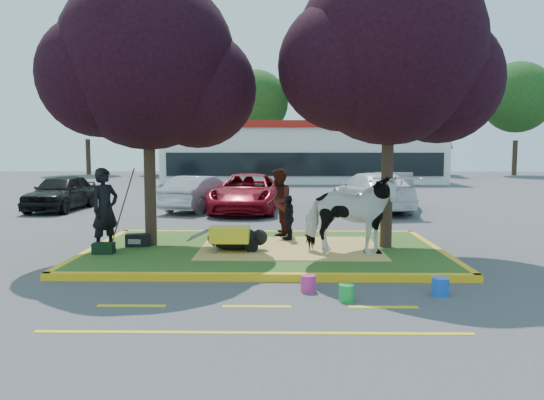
{
  "coord_description": "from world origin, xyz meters",
  "views": [
    {
      "loc": [
        0.38,
        -12.39,
        2.51
      ],
      "look_at": [
        0.16,
        0.5,
        1.24
      ],
      "focal_mm": 35.0,
      "sensor_mm": 36.0,
      "label": 1
    }
  ],
  "objects_px": {
    "calf": "(234,238)",
    "car_black": "(61,192)",
    "bucket_blue": "(440,287)",
    "car_silver": "(200,193)",
    "bucket_pink": "(308,283)",
    "cow": "(349,215)",
    "bucket_green": "(346,293)",
    "wheelbarrow": "(230,235)",
    "handler": "(105,210)"
  },
  "relations": [
    {
      "from": "calf",
      "to": "car_black",
      "type": "xyz_separation_m",
      "value": [
        -7.8,
        9.07,
        0.31
      ]
    },
    {
      "from": "bucket_blue",
      "to": "car_silver",
      "type": "xyz_separation_m",
      "value": [
        -5.99,
        12.34,
        0.54
      ]
    },
    {
      "from": "calf",
      "to": "bucket_pink",
      "type": "xyz_separation_m",
      "value": [
        1.57,
        -3.01,
        -0.27
      ]
    },
    {
      "from": "cow",
      "to": "car_silver",
      "type": "xyz_separation_m",
      "value": [
        -4.78,
        9.63,
        -0.35
      ]
    },
    {
      "from": "cow",
      "to": "car_silver",
      "type": "height_order",
      "value": "cow"
    },
    {
      "from": "cow",
      "to": "bucket_green",
      "type": "bearing_deg",
      "value": -171.63
    },
    {
      "from": "bucket_green",
      "to": "bucket_pink",
      "type": "distance_m",
      "value": 0.83
    },
    {
      "from": "bucket_green",
      "to": "bucket_blue",
      "type": "bearing_deg",
      "value": 11.83
    },
    {
      "from": "calf",
      "to": "wheelbarrow",
      "type": "relative_size",
      "value": 0.78
    },
    {
      "from": "wheelbarrow",
      "to": "car_silver",
      "type": "xyz_separation_m",
      "value": [
        -2.13,
        9.46,
        0.14
      ]
    },
    {
      "from": "handler",
      "to": "car_black",
      "type": "relative_size",
      "value": 0.45
    },
    {
      "from": "bucket_blue",
      "to": "car_black",
      "type": "distance_m",
      "value": 16.93
    },
    {
      "from": "wheelbarrow",
      "to": "bucket_blue",
      "type": "distance_m",
      "value": 4.84
    },
    {
      "from": "car_black",
      "to": "bucket_blue",
      "type": "bearing_deg",
      "value": -44.6
    },
    {
      "from": "wheelbarrow",
      "to": "bucket_blue",
      "type": "bearing_deg",
      "value": -36.38
    },
    {
      "from": "calf",
      "to": "handler",
      "type": "height_order",
      "value": "handler"
    },
    {
      "from": "wheelbarrow",
      "to": "bucket_pink",
      "type": "height_order",
      "value": "wheelbarrow"
    },
    {
      "from": "bucket_pink",
      "to": "wheelbarrow",
      "type": "bearing_deg",
      "value": 121.47
    },
    {
      "from": "bucket_pink",
      "to": "car_silver",
      "type": "bearing_deg",
      "value": 107.24
    },
    {
      "from": "car_black",
      "to": "car_silver",
      "type": "bearing_deg",
      "value": 2.36
    },
    {
      "from": "calf",
      "to": "handler",
      "type": "relative_size",
      "value": 0.65
    },
    {
      "from": "wheelbarrow",
      "to": "bucket_blue",
      "type": "xyz_separation_m",
      "value": [
        3.86,
        -2.88,
        -0.41
      ]
    },
    {
      "from": "calf",
      "to": "car_black",
      "type": "bearing_deg",
      "value": 130.01
    },
    {
      "from": "handler",
      "to": "car_silver",
      "type": "bearing_deg",
      "value": 29.9
    },
    {
      "from": "calf",
      "to": "car_silver",
      "type": "distance_m",
      "value": 9.36
    },
    {
      "from": "bucket_green",
      "to": "bucket_blue",
      "type": "height_order",
      "value": "bucket_blue"
    },
    {
      "from": "wheelbarrow",
      "to": "car_silver",
      "type": "relative_size",
      "value": 0.38
    },
    {
      "from": "cow",
      "to": "calf",
      "type": "height_order",
      "value": "cow"
    },
    {
      "from": "wheelbarrow",
      "to": "handler",
      "type": "bearing_deg",
      "value": 177.37
    },
    {
      "from": "handler",
      "to": "car_black",
      "type": "xyz_separation_m",
      "value": [
        -4.88,
        9.28,
        -0.38
      ]
    },
    {
      "from": "bucket_pink",
      "to": "car_silver",
      "type": "xyz_separation_m",
      "value": [
        -3.76,
        12.11,
        0.55
      ]
    },
    {
      "from": "calf",
      "to": "car_silver",
      "type": "relative_size",
      "value": 0.29
    },
    {
      "from": "calf",
      "to": "wheelbarrow",
      "type": "xyz_separation_m",
      "value": [
        -0.05,
        -0.36,
        0.14
      ]
    },
    {
      "from": "handler",
      "to": "wheelbarrow",
      "type": "relative_size",
      "value": 1.21
    },
    {
      "from": "calf",
      "to": "bucket_blue",
      "type": "xyz_separation_m",
      "value": [
        3.81,
        -3.24,
        -0.26
      ]
    },
    {
      "from": "handler",
      "to": "car_black",
      "type": "distance_m",
      "value": 10.49
    },
    {
      "from": "cow",
      "to": "car_black",
      "type": "relative_size",
      "value": 0.5
    },
    {
      "from": "car_black",
      "to": "car_silver",
      "type": "distance_m",
      "value": 5.61
    },
    {
      "from": "calf",
      "to": "bucket_blue",
      "type": "height_order",
      "value": "calf"
    },
    {
      "from": "bucket_blue",
      "to": "car_black",
      "type": "bearing_deg",
      "value": 133.3
    },
    {
      "from": "wheelbarrow",
      "to": "bucket_blue",
      "type": "height_order",
      "value": "wheelbarrow"
    },
    {
      "from": "wheelbarrow",
      "to": "bucket_green",
      "type": "xyz_separation_m",
      "value": [
        2.22,
        -3.23,
        -0.42
      ]
    },
    {
      "from": "bucket_pink",
      "to": "car_black",
      "type": "bearing_deg",
      "value": 127.78
    },
    {
      "from": "cow",
      "to": "bucket_blue",
      "type": "relative_size",
      "value": 6.86
    },
    {
      "from": "cow",
      "to": "calf",
      "type": "bearing_deg",
      "value": 94.8
    },
    {
      "from": "bucket_pink",
      "to": "car_black",
      "type": "distance_m",
      "value": 15.3
    },
    {
      "from": "wheelbarrow",
      "to": "bucket_green",
      "type": "relative_size",
      "value": 5.81
    },
    {
      "from": "handler",
      "to": "bucket_pink",
      "type": "distance_m",
      "value": 5.38
    },
    {
      "from": "calf",
      "to": "car_silver",
      "type": "height_order",
      "value": "car_silver"
    },
    {
      "from": "bucket_pink",
      "to": "bucket_blue",
      "type": "distance_m",
      "value": 2.25
    }
  ]
}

